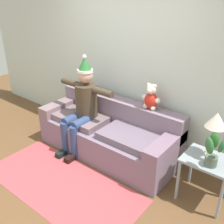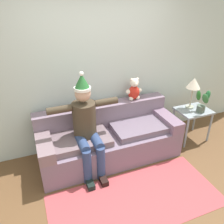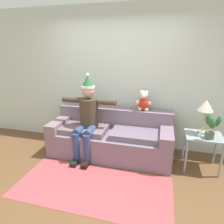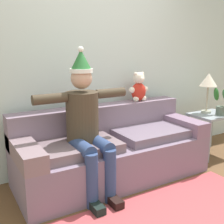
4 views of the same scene
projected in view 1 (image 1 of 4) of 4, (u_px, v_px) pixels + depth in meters
ground_plane at (60, 185)px, 3.56m from camera, size 10.00×10.00×0.00m
back_wall at (130, 63)px, 4.07m from camera, size 7.00×0.10×2.70m
couch at (109, 133)px, 4.15m from camera, size 2.23×0.86×0.83m
person_seated at (82, 104)px, 4.06m from camera, size 1.02×0.77×1.52m
teddy_bear at (151, 98)px, 3.73m from camera, size 0.29×0.17×0.38m
side_table at (207, 166)px, 3.12m from camera, size 0.57×0.46×0.60m
table_lamp at (216, 122)px, 2.96m from camera, size 0.24×0.24×0.56m
potted_plant at (213, 151)px, 2.89m from camera, size 0.24×0.27×0.39m
area_rug at (61, 184)px, 3.57m from camera, size 2.27×1.02×0.01m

